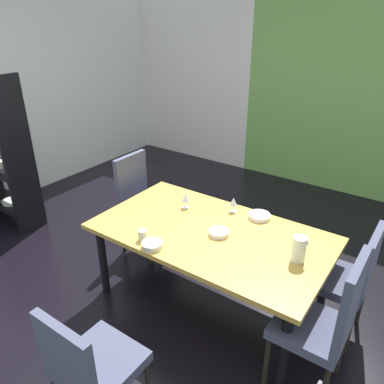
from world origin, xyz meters
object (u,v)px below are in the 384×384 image
object	(u,v)px
wine_glass_east	(186,197)
wine_glass_rear	(233,202)
cup_left	(301,243)
chair_right_near	(326,321)
chair_right_far	(348,275)
chair_left_far	(141,200)
cup_north	(142,235)
pitcher_south	(299,249)
serving_bowl_center	(152,245)
chair_head_near	(88,365)
serving_bowl_right	(219,233)
serving_bowl_west	(259,216)
dining_table	(211,239)

from	to	relation	value
wine_glass_east	wine_glass_rear	distance (m)	0.43
cup_left	chair_right_near	bearing A→B (deg)	-53.07
chair_right_far	chair_left_far	world-z (taller)	chair_left_far
chair_right_far	wine_glass_rear	xyz separation A→B (m)	(-1.05, 0.09, 0.26)
cup_north	pitcher_south	xyz separation A→B (m)	(1.09, 0.43, 0.06)
wine_glass_east	serving_bowl_center	xyz separation A→B (m)	(0.17, -0.66, -0.08)
serving_bowl_center	cup_left	distance (m)	1.11
wine_glass_rear	serving_bowl_center	bearing A→B (deg)	-104.83
chair_right_far	wine_glass_east	bearing A→B (deg)	93.37
chair_right_far	wine_glass_rear	bearing A→B (deg)	84.86
chair_head_near	serving_bowl_center	bearing A→B (deg)	107.57
wine_glass_rear	chair_left_far	bearing A→B (deg)	-174.74
wine_glass_rear	serving_bowl_right	distance (m)	0.42
chair_right_near	serving_bowl_west	bearing A→B (deg)	48.52
chair_left_far	cup_left	bearing A→B (deg)	86.17
serving_bowl_center	pitcher_south	xyz separation A→B (m)	(0.96, 0.47, 0.08)
serving_bowl_right	cup_left	bearing A→B (deg)	17.86
wine_glass_east	chair_right_far	bearing A→B (deg)	3.37
cup_left	pitcher_south	world-z (taller)	pitcher_south
chair_right_far	serving_bowl_right	bearing A→B (deg)	107.95
wine_glass_east	cup_north	world-z (taller)	wine_glass_east
chair_head_near	wine_glass_east	size ratio (longest dim) A/B	6.31
serving_bowl_center	serving_bowl_west	world-z (taller)	serving_bowl_center
chair_right_near	cup_north	xyz separation A→B (m)	(-1.41, -0.11, 0.17)
wine_glass_rear	pitcher_south	bearing A→B (deg)	-26.81
chair_right_far	cup_north	bearing A→B (deg)	116.88
chair_left_far	wine_glass_east	world-z (taller)	chair_left_far
wine_glass_rear	serving_bowl_right	world-z (taller)	wine_glass_rear
wine_glass_rear	serving_bowl_west	size ratio (longest dim) A/B	0.72
cup_left	serving_bowl_west	bearing A→B (deg)	152.25
serving_bowl_west	chair_left_far	bearing A→B (deg)	-174.48
dining_table	chair_right_near	size ratio (longest dim) A/B	1.76
cup_north	chair_left_far	bearing A→B (deg)	133.37
chair_right_near	serving_bowl_center	distance (m)	1.30
chair_head_near	cup_north	xyz separation A→B (m)	(-0.41, 0.93, 0.22)
dining_table	chair_head_near	xyz separation A→B (m)	(0.04, -1.34, -0.11)
dining_table	wine_glass_east	distance (m)	0.49
chair_left_far	chair_right_far	bearing A→B (deg)	90.00
pitcher_south	chair_right_far	bearing A→B (deg)	41.68
chair_left_far	cup_left	size ratio (longest dim) A/B	12.25
chair_right_far	serving_bowl_west	bearing A→B (deg)	81.33
serving_bowl_right	serving_bowl_west	xyz separation A→B (m)	(0.15, 0.43, -0.00)
chair_left_far	serving_bowl_center	distance (m)	1.10
serving_bowl_right	cup_left	xyz separation A→B (m)	(0.60, 0.19, 0.02)
serving_bowl_center	cup_north	xyz separation A→B (m)	(-0.13, 0.04, 0.02)
chair_head_near	serving_bowl_west	distance (m)	1.78
cup_left	pitcher_south	distance (m)	0.18
serving_bowl_west	wine_glass_rear	bearing A→B (deg)	-173.38
dining_table	cup_left	distance (m)	0.71
serving_bowl_right	serving_bowl_center	xyz separation A→B (m)	(-0.32, -0.44, 0.00)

